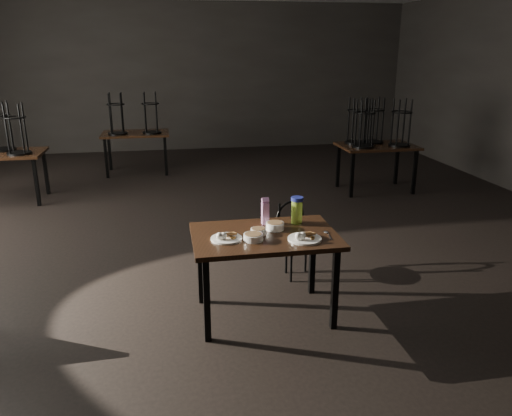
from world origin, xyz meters
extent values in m
plane|color=black|center=(0.00, 0.00, 0.00)|extent=(12.00, 12.00, 0.00)
cube|color=black|center=(0.00, 6.00, 1.60)|extent=(10.00, 0.04, 3.20)
cube|color=black|center=(0.25, -1.70, 0.73)|extent=(1.20, 0.80, 0.04)
cube|color=black|center=(-0.27, -2.02, 0.35)|extent=(0.05, 0.05, 0.71)
cube|color=black|center=(0.77, -2.02, 0.35)|extent=(0.05, 0.05, 0.71)
cube|color=black|center=(-0.27, -1.38, 0.35)|extent=(0.05, 0.05, 0.71)
cube|color=black|center=(0.77, -1.38, 0.35)|extent=(0.05, 0.05, 0.71)
cylinder|color=white|center=(-0.07, -1.76, 0.76)|extent=(0.26, 0.26, 0.02)
cube|color=olive|center=(-0.07, -1.72, 0.81)|extent=(0.09, 0.09, 0.04)
cube|color=olive|center=(-0.04, -1.72, 0.81)|extent=(0.11, 0.11, 0.03)
ellipsoid|color=white|center=(-0.13, -1.80, 0.80)|extent=(0.05, 0.05, 0.06)
ellipsoid|color=white|center=(-0.10, -1.80, 0.80)|extent=(0.05, 0.05, 0.06)
cylinder|color=white|center=(0.54, -1.88, 0.76)|extent=(0.27, 0.27, 0.02)
cube|color=olive|center=(0.55, -1.84, 0.82)|extent=(0.10, 0.10, 0.05)
cube|color=olive|center=(0.58, -1.84, 0.82)|extent=(0.11, 0.11, 0.03)
ellipsoid|color=white|center=(0.48, -1.92, 0.80)|extent=(0.05, 0.05, 0.07)
ellipsoid|color=white|center=(0.52, -1.92, 0.80)|extent=(0.05, 0.05, 0.07)
cylinder|color=white|center=(0.20, -1.70, 0.78)|extent=(0.13, 0.13, 0.05)
cylinder|color=brown|center=(0.20, -1.70, 0.79)|extent=(0.11, 0.11, 0.01)
cylinder|color=white|center=(0.36, -1.60, 0.78)|extent=(0.15, 0.15, 0.06)
cylinder|color=brown|center=(0.36, -1.60, 0.80)|extent=(0.13, 0.13, 0.01)
cylinder|color=white|center=(0.14, -1.82, 0.78)|extent=(0.16, 0.16, 0.05)
cylinder|color=brown|center=(0.14, -1.82, 0.80)|extent=(0.14, 0.14, 0.01)
cube|color=#8B197D|center=(0.31, -1.45, 0.85)|extent=(0.06, 0.06, 0.19)
cube|color=#8B197D|center=(0.31, -1.45, 0.96)|extent=(0.06, 0.06, 0.06)
cylinder|color=#97BF38|center=(0.58, -1.48, 0.85)|extent=(0.12, 0.12, 0.21)
cylinder|color=navy|center=(0.58, -1.48, 0.97)|extent=(0.14, 0.14, 0.03)
ellipsoid|color=silver|center=(0.76, -1.76, 0.76)|extent=(0.05, 0.06, 0.01)
cube|color=silver|center=(0.76, -1.86, 0.75)|extent=(0.02, 0.13, 0.00)
cylinder|color=black|center=(0.74, -1.02, 0.41)|extent=(0.36, 0.36, 0.03)
torus|color=black|center=(0.68, -0.87, 0.59)|extent=(0.33, 0.16, 0.35)
cylinder|color=black|center=(0.85, -0.91, 0.21)|extent=(0.02, 0.02, 0.41)
cylinder|color=black|center=(0.64, -0.91, 0.21)|extent=(0.02, 0.02, 0.41)
cylinder|color=black|center=(0.64, -1.12, 0.21)|extent=(0.02, 0.02, 0.41)
cylinder|color=black|center=(0.85, -1.12, 0.21)|extent=(0.02, 0.02, 0.41)
cube|color=black|center=(-2.92, 2.32, 0.73)|extent=(1.20, 0.80, 0.04)
cube|color=black|center=(-2.40, 2.00, 0.35)|extent=(0.05, 0.05, 0.71)
cube|color=black|center=(-2.40, 2.64, 0.35)|extent=(0.05, 0.05, 0.71)
cylinder|color=black|center=(-2.62, 2.17, 0.77)|extent=(0.34, 0.34, 0.03)
torus|color=black|center=(-2.62, 2.17, 1.27)|extent=(0.32, 0.32, 0.02)
cylinder|color=black|center=(-2.52, 2.27, 1.13)|extent=(0.03, 0.03, 0.70)
cylinder|color=black|center=(-2.72, 2.27, 1.13)|extent=(0.03, 0.03, 0.70)
cylinder|color=black|center=(-2.72, 2.07, 1.13)|extent=(0.03, 0.03, 0.70)
cylinder|color=black|center=(-2.52, 2.07, 1.13)|extent=(0.03, 0.03, 0.70)
cylinder|color=black|center=(-2.92, 2.50, 0.77)|extent=(0.34, 0.34, 0.03)
cylinder|color=black|center=(-2.82, 2.60, 1.13)|extent=(0.03, 0.03, 0.70)
cylinder|color=black|center=(-2.82, 2.40, 1.13)|extent=(0.03, 0.03, 0.70)
cube|color=black|center=(2.81, 1.91, 0.73)|extent=(1.20, 0.80, 0.04)
cube|color=black|center=(2.29, 1.59, 0.35)|extent=(0.05, 0.05, 0.71)
cube|color=black|center=(3.33, 1.59, 0.35)|extent=(0.05, 0.05, 0.71)
cube|color=black|center=(2.29, 2.23, 0.35)|extent=(0.05, 0.05, 0.71)
cube|color=black|center=(3.33, 2.23, 0.35)|extent=(0.05, 0.05, 0.71)
cylinder|color=black|center=(2.51, 1.76, 0.77)|extent=(0.34, 0.34, 0.03)
torus|color=black|center=(2.51, 1.76, 1.27)|extent=(0.32, 0.32, 0.02)
cylinder|color=black|center=(2.61, 1.86, 1.13)|extent=(0.03, 0.03, 0.70)
cylinder|color=black|center=(2.41, 1.86, 1.13)|extent=(0.03, 0.03, 0.70)
cylinder|color=black|center=(2.41, 1.66, 1.13)|extent=(0.03, 0.03, 0.70)
cylinder|color=black|center=(2.61, 1.66, 1.13)|extent=(0.03, 0.03, 0.70)
cylinder|color=black|center=(3.11, 1.76, 0.77)|extent=(0.34, 0.34, 0.03)
torus|color=black|center=(3.11, 1.76, 1.27)|extent=(0.32, 0.32, 0.02)
cylinder|color=black|center=(3.21, 1.86, 1.13)|extent=(0.03, 0.03, 0.70)
cylinder|color=black|center=(3.01, 1.86, 1.13)|extent=(0.03, 0.03, 0.70)
cylinder|color=black|center=(3.01, 1.66, 1.13)|extent=(0.03, 0.03, 0.70)
cylinder|color=black|center=(3.21, 1.66, 1.13)|extent=(0.03, 0.03, 0.70)
cylinder|color=black|center=(2.81, 2.09, 0.77)|extent=(0.34, 0.34, 0.03)
torus|color=black|center=(2.81, 2.09, 1.27)|extent=(0.32, 0.32, 0.02)
cylinder|color=black|center=(2.91, 2.19, 1.13)|extent=(0.03, 0.03, 0.70)
cylinder|color=black|center=(2.71, 2.19, 1.13)|extent=(0.03, 0.03, 0.70)
cylinder|color=black|center=(2.71, 1.99, 1.13)|extent=(0.03, 0.03, 0.70)
cylinder|color=black|center=(2.91, 1.99, 1.13)|extent=(0.03, 0.03, 0.70)
cylinder|color=black|center=(2.51, 2.09, 0.77)|extent=(0.34, 0.34, 0.03)
torus|color=black|center=(2.51, 2.09, 1.27)|extent=(0.32, 0.32, 0.02)
cylinder|color=black|center=(2.61, 2.19, 1.13)|extent=(0.03, 0.03, 0.70)
cylinder|color=black|center=(2.41, 2.19, 1.13)|extent=(0.03, 0.03, 0.70)
cylinder|color=black|center=(2.41, 1.99, 1.13)|extent=(0.03, 0.03, 0.70)
cylinder|color=black|center=(2.61, 1.99, 1.13)|extent=(0.03, 0.03, 0.70)
cube|color=black|center=(-1.04, 3.86, 0.73)|extent=(1.20, 0.80, 0.04)
cube|color=black|center=(-1.56, 3.54, 0.35)|extent=(0.05, 0.05, 0.71)
cube|color=black|center=(-0.52, 3.54, 0.35)|extent=(0.05, 0.05, 0.71)
cube|color=black|center=(-1.56, 4.18, 0.35)|extent=(0.05, 0.05, 0.71)
cube|color=black|center=(-0.52, 4.18, 0.35)|extent=(0.05, 0.05, 0.71)
cylinder|color=black|center=(-1.34, 3.71, 0.77)|extent=(0.34, 0.34, 0.03)
torus|color=black|center=(-1.34, 3.71, 1.27)|extent=(0.32, 0.32, 0.02)
cylinder|color=black|center=(-1.25, 3.81, 1.13)|extent=(0.03, 0.03, 0.70)
cylinder|color=black|center=(-1.44, 3.81, 1.13)|extent=(0.03, 0.03, 0.70)
cylinder|color=black|center=(-1.44, 3.61, 1.13)|extent=(0.03, 0.03, 0.70)
cylinder|color=black|center=(-1.25, 3.61, 1.13)|extent=(0.03, 0.03, 0.70)
cylinder|color=black|center=(-0.74, 3.71, 0.77)|extent=(0.34, 0.34, 0.03)
torus|color=black|center=(-0.74, 3.71, 1.27)|extent=(0.32, 0.32, 0.02)
cylinder|color=black|center=(-0.65, 3.81, 1.13)|extent=(0.03, 0.03, 0.70)
cylinder|color=black|center=(-0.84, 3.81, 1.13)|extent=(0.03, 0.03, 0.70)
cylinder|color=black|center=(-0.84, 3.61, 1.13)|extent=(0.03, 0.03, 0.70)
cylinder|color=black|center=(-0.65, 3.61, 1.13)|extent=(0.03, 0.03, 0.70)
camera|label=1|loc=(-0.51, -5.49, 2.22)|focal=35.00mm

